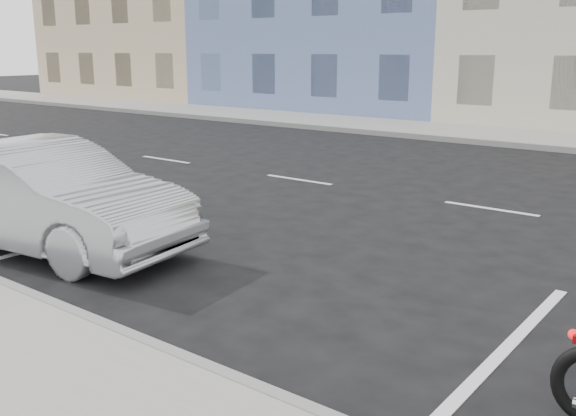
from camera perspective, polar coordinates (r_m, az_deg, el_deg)
sidewalk_far at (r=20.28m, az=18.29°, el=6.12°), size 80.00×3.40×0.15m
curb_far at (r=18.69m, az=16.51°, el=5.66°), size 80.00×0.12×0.16m
sedan_silver at (r=9.01m, az=-20.95°, el=0.97°), size 4.48×2.03×1.43m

